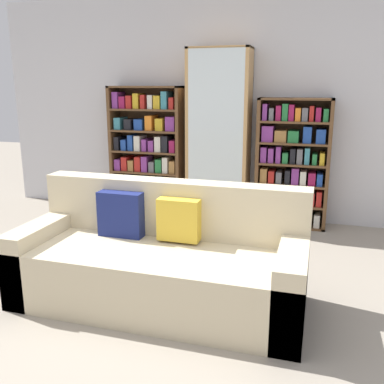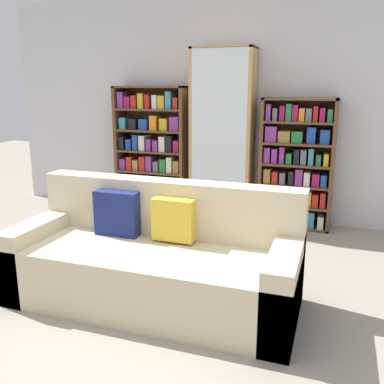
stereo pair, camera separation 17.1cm
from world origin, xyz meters
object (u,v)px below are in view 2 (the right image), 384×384
at_px(display_cabinet, 223,136).
at_px(wine_bottle, 224,252).
at_px(couch, 155,262).
at_px(bookshelf_left, 152,154).
at_px(bookshelf_right, 296,166).

bearing_deg(display_cabinet, wine_bottle, -73.72).
xyz_separation_m(couch, wine_bottle, (0.36, 0.72, -0.15)).
xyz_separation_m(couch, bookshelf_left, (-1.00, 2.19, 0.46)).
height_order(bookshelf_left, wine_bottle, bookshelf_left).
bearing_deg(couch, display_cabinet, 91.70).
bearing_deg(bookshelf_left, wine_bottle, -47.31).
bearing_deg(bookshelf_left, bookshelf_right, -0.00).
xyz_separation_m(couch, display_cabinet, (-0.06, 2.17, 0.72)).
bearing_deg(wine_bottle, couch, -116.56).
bearing_deg(couch, bookshelf_left, 114.46).
height_order(display_cabinet, wine_bottle, display_cabinet).
bearing_deg(couch, wine_bottle, 63.44).
bearing_deg(display_cabinet, bookshelf_right, 1.05).
bearing_deg(couch, bookshelf_right, 69.80).
xyz_separation_m(bookshelf_left, display_cabinet, (0.93, -0.02, 0.26)).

